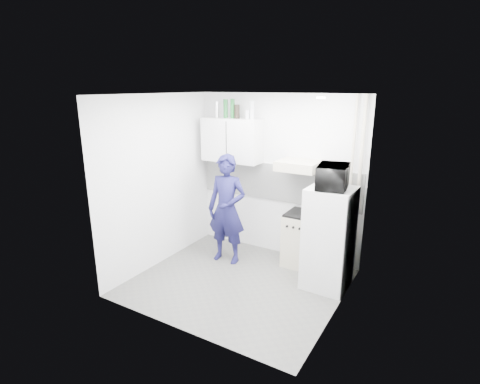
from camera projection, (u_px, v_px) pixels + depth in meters
The scene contains 23 objects.
floor at pixel (238, 283), 5.33m from camera, with size 2.80×2.80×0.00m, color #53524D.
ceiling at pixel (238, 94), 4.62m from camera, with size 2.80×2.80×0.00m, color white.
wall_back at pixel (278, 176), 6.01m from camera, with size 2.80×2.80×0.00m, color silver.
wall_left at pixel (159, 182), 5.66m from camera, with size 2.60×2.60×0.00m, color silver.
wall_right at pixel (342, 213), 4.29m from camera, with size 2.60×2.60×0.00m, color silver.
person at pixel (227, 209), 5.80m from camera, with size 0.63×0.41×1.72m, color #15133F.
stove at pixel (302, 240), 5.77m from camera, with size 0.51×0.51×0.82m, color #BBB29A.
fridge at pixel (329, 238), 5.07m from camera, with size 0.59×0.59×1.42m, color silver.
stove_top at pixel (303, 214), 5.66m from camera, with size 0.49×0.49×0.03m, color black.
saucepan at pixel (308, 212), 5.55m from camera, with size 0.17×0.17×0.10m, color silver.
microwave at pixel (333, 177), 4.83m from camera, with size 0.38×0.56×0.31m, color black.
bottle_b at pixel (217, 110), 6.09m from camera, with size 0.07×0.07×0.26m, color silver.
bottle_c at pixel (226, 109), 6.00m from camera, with size 0.07×0.07×0.30m, color #144C1E.
bottle_d at pixel (233, 109), 5.94m from camera, with size 0.07×0.07×0.30m, color #144C1E.
canister_a at pixel (237, 112), 5.91m from camera, with size 0.09×0.09×0.22m, color black.
canister_b at pixel (248, 115), 5.83m from camera, with size 0.07×0.07×0.14m, color #B2B7BC.
bottle_e at pixel (252, 110), 5.77m from camera, with size 0.07×0.07×0.28m, color #B2B7BC.
upper_cabinet at pixel (232, 140), 6.08m from camera, with size 1.00×0.35×0.70m, color silver.
range_hood at pixel (299, 166), 5.51m from camera, with size 0.60×0.50×0.14m, color #BBB29A.
backsplash at pixel (277, 183), 6.03m from camera, with size 2.74×0.03×0.60m, color white.
pipe_a at pixel (358, 188), 5.31m from camera, with size 0.05×0.05×2.60m, color #BBB29A.
pipe_b at pixel (350, 187), 5.37m from camera, with size 0.04×0.04×2.60m, color #BBB29A.
ceiling_spot_fixture at pixel (321, 98), 4.30m from camera, with size 0.10×0.10×0.02m, color white.
Camera 1 is at (2.45, -4.10, 2.71)m, focal length 28.00 mm.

